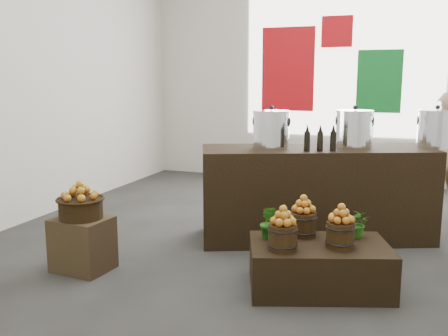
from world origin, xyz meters
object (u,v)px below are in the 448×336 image
(wicker_basket, at_px, (81,209))
(stock_pot_right, at_px, (436,130))
(counter, at_px, (316,194))
(shopper, at_px, (445,155))
(stock_pot_center, at_px, (354,130))
(display_table, at_px, (319,266))
(crate, at_px, (83,244))
(stock_pot_left, at_px, (271,130))

(wicker_basket, bearing_deg, stock_pot_right, 35.47)
(counter, distance_m, shopper, 2.00)
(counter, relative_size, stock_pot_right, 6.47)
(shopper, bearing_deg, stock_pot_center, 43.43)
(counter, distance_m, stock_pot_right, 1.47)
(counter, xyz_separation_m, stock_pot_center, (0.36, 0.15, 0.70))
(stock_pot_center, relative_size, stock_pot_right, 1.00)
(display_table, distance_m, stock_pot_center, 1.81)
(display_table, height_order, stock_pot_right, stock_pot_right)
(stock_pot_right, distance_m, shopper, 1.02)
(crate, height_order, stock_pot_center, stock_pot_center)
(display_table, bearing_deg, wicker_basket, 169.82)
(stock_pot_left, xyz_separation_m, stock_pot_center, (0.83, 0.35, 0.00))
(crate, height_order, display_table, crate)
(stock_pot_left, height_order, stock_pot_right, same)
(display_table, xyz_separation_m, stock_pot_center, (0.10, 1.50, 1.00))
(crate, distance_m, wicker_basket, 0.34)
(wicker_basket, relative_size, stock_pot_right, 1.03)
(wicker_basket, bearing_deg, display_table, 8.57)
(stock_pot_right, bearing_deg, crate, -144.53)
(stock_pot_center, height_order, stock_pot_right, same)
(crate, height_order, stock_pot_left, stock_pot_left)
(crate, xyz_separation_m, stock_pot_center, (2.21, 1.82, 0.95))
(stock_pot_right, relative_size, shopper, 0.24)
(display_table, relative_size, stock_pot_right, 2.99)
(stock_pot_left, distance_m, shopper, 2.48)
(crate, height_order, shopper, shopper)
(display_table, xyz_separation_m, counter, (-0.27, 1.35, 0.31))
(display_table, height_order, shopper, shopper)
(crate, relative_size, display_table, 0.43)
(shopper, bearing_deg, display_table, 60.06)
(wicker_basket, relative_size, shopper, 0.25)
(wicker_basket, relative_size, stock_pot_left, 1.03)
(display_table, distance_m, shopper, 3.05)
(wicker_basket, height_order, counter, counter)
(crate, height_order, counter, counter)
(crate, xyz_separation_m, shopper, (3.22, 3.09, 0.56))
(stock_pot_center, bearing_deg, crate, -140.55)
(wicker_basket, xyz_separation_m, display_table, (2.12, 0.32, -0.38))
(display_table, relative_size, counter, 0.46)
(crate, relative_size, shopper, 0.31)
(wicker_basket, distance_m, display_table, 2.17)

